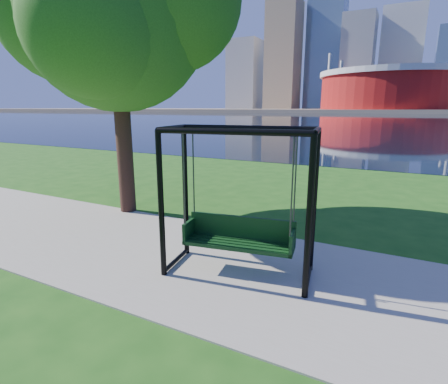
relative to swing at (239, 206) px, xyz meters
The scene contains 8 objects.
ground 1.46m from the swing, 128.96° to the left, with size 900.00×900.00×0.00m, color #1E5114.
path 1.33m from the swing, behind, with size 120.00×4.00×0.03m, color #9E937F.
river 102.58m from the swing, 90.26° to the left, with size 900.00×180.00×0.02m, color black.
far_bank 306.57m from the swing, 90.09° to the left, with size 900.00×228.00×2.00m, color #937F60.
stadium 236.16m from the swing, 92.54° to the left, with size 83.00×83.00×32.00m.
skyline 321.87m from the swing, 90.85° to the left, with size 392.00×66.00×96.50m.
swing is the anchor object (origin of this frame).
park_tree 6.43m from the swing, 155.35° to the left, with size 6.17×5.58×7.67m.
Camera 1 is at (2.93, -5.84, 2.91)m, focal length 28.00 mm.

